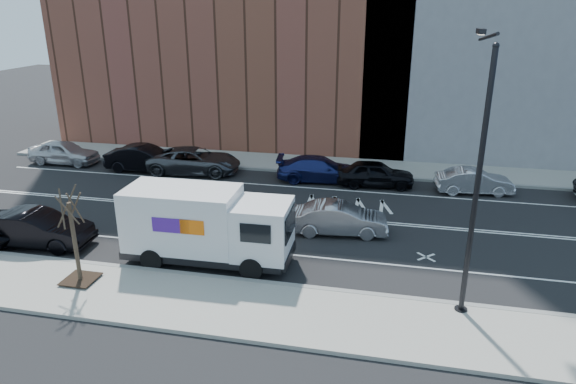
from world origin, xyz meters
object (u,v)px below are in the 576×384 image
at_px(far_parked_a, 64,152).
at_px(far_parked_b, 145,159).
at_px(fedex_van, 206,225).
at_px(driving_sedan, 339,219).

xyz_separation_m(far_parked_a, far_parked_b, (6.11, -0.36, 0.04)).
height_order(fedex_van, driving_sedan, fedex_van).
relative_size(far_parked_b, driving_sedan, 1.13).
relative_size(fedex_van, far_parked_a, 1.50).
height_order(far_parked_b, driving_sedan, far_parked_b).
height_order(far_parked_a, driving_sedan, far_parked_a).
xyz_separation_m(fedex_van, driving_sedan, (4.98, 3.97, -0.92)).
bearing_deg(fedex_van, driving_sedan, 37.41).
distance_m(far_parked_b, driving_sedan, 15.00).
relative_size(fedex_van, driving_sedan, 1.56).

